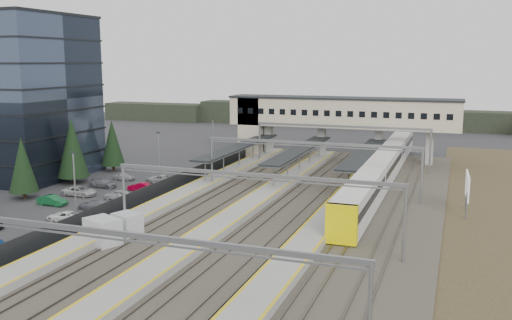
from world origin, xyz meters
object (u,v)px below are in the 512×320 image
at_px(relay_cabin_near, 103,232).
at_px(billboard, 467,187).
at_px(office_building, 2,96).
at_px(relay_cabin_far, 127,225).
at_px(footbridge, 326,115).
at_px(train, 384,167).

height_order(relay_cabin_near, billboard, billboard).
height_order(office_building, relay_cabin_near, office_building).
height_order(relay_cabin_near, relay_cabin_far, relay_cabin_near).
bearing_deg(office_building, billboard, -0.75).
distance_m(footbridge, billboard, 39.12).
bearing_deg(relay_cabin_far, office_building, 148.83).
relative_size(footbridge, train, 0.63).
relative_size(relay_cabin_near, billboard, 0.68).
xyz_separation_m(relay_cabin_far, train, (20.98, 35.17, 0.99)).
relative_size(office_building, relay_cabin_far, 7.67).
bearing_deg(train, relay_cabin_far, -120.82).
bearing_deg(billboard, footbridge, 127.32).
bearing_deg(office_building, footbridge, 34.47).
distance_m(relay_cabin_far, footbridge, 52.35).
height_order(office_building, billboard, office_building).
xyz_separation_m(relay_cabin_near, relay_cabin_far, (0.56, 3.40, -0.16)).
relative_size(train, billboard, 11.11).
height_order(relay_cabin_near, train, train).
relative_size(relay_cabin_far, billboard, 0.55).
bearing_deg(office_building, relay_cabin_far, -31.17).
xyz_separation_m(relay_cabin_near, footbridge, (9.24, 54.58, 6.58)).
bearing_deg(relay_cabin_near, train, 60.82).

